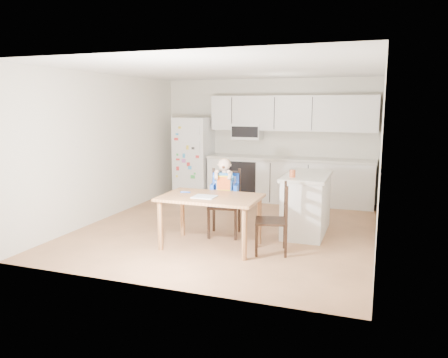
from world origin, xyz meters
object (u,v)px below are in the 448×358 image
chair_side (278,214)px  dining_table (211,203)px  red_cup (292,174)px  kitchen_island (307,203)px  chair_booster (225,189)px  refrigerator (194,157)px

chair_side → dining_table: bearing=-99.8°
red_cup → kitchen_island: bearing=65.9°
red_cup → chair_booster: bearing=-170.8°
refrigerator → red_cup: bearing=-42.4°
chair_booster → dining_table: bearing=-99.2°
kitchen_island → red_cup: size_ratio=11.43×
chair_booster → chair_side: (0.95, -0.55, -0.18)m
kitchen_island → red_cup: bearing=-114.1°
kitchen_island → dining_table: bearing=-135.0°
chair_booster → red_cup: bearing=-0.8°
refrigerator → dining_table: bearing=-62.8°
red_cup → chair_booster: chair_booster is taller
refrigerator → chair_side: (2.56, -3.08, -0.31)m
dining_table → chair_side: (0.94, 0.07, -0.09)m
red_cup → dining_table: bearing=-141.6°
red_cup → dining_table: red_cup is taller
chair_side → red_cup: bearing=162.5°
refrigerator → chair_booster: refrigerator is taller
refrigerator → chair_side: bearing=-50.3°
dining_table → chair_side: bearing=4.5°
kitchen_island → chair_booster: (-1.15, -0.53, 0.25)m
dining_table → chair_booster: size_ratio=1.15×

